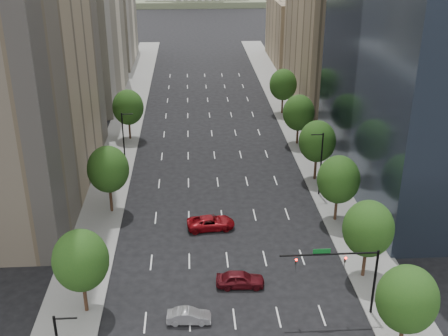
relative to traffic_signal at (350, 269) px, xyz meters
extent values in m
cube|color=slate|center=(-26.03, 30.00, -5.10)|extent=(6.00, 200.00, 0.15)
cube|color=slate|center=(4.97, 30.00, -5.10)|extent=(6.00, 200.00, 0.15)
cube|color=beige|center=(-35.53, 73.00, 12.33)|extent=(14.00, 30.00, 35.00)
cube|color=beige|center=(-35.53, 106.00, 3.83)|extent=(14.00, 26.00, 18.00)
cube|color=#8C7759|center=(14.47, 70.00, 9.83)|extent=(14.00, 30.00, 30.00)
cube|color=#8C7759|center=(14.47, 103.00, 2.83)|extent=(14.00, 26.00, 16.00)
cylinder|color=#382316|center=(3.47, -5.00, -3.30)|extent=(0.36, 0.36, 3.75)
ellipsoid|color=#0E3613|center=(3.47, -5.00, 0.23)|extent=(5.20, 5.20, 5.98)
cylinder|color=#382316|center=(3.47, 6.00, -3.17)|extent=(0.36, 0.36, 4.00)
ellipsoid|color=#0E3613|center=(3.47, 6.00, 0.59)|extent=(5.20, 5.20, 5.98)
cylinder|color=#382316|center=(3.47, 18.00, -3.22)|extent=(0.36, 0.36, 3.90)
ellipsoid|color=#0E3613|center=(3.47, 18.00, 0.44)|extent=(5.20, 5.20, 5.98)
cylinder|color=#382316|center=(3.47, 30.00, -3.12)|extent=(0.36, 0.36, 4.10)
ellipsoid|color=#0E3613|center=(3.47, 30.00, 0.73)|extent=(5.20, 5.20, 5.98)
cylinder|color=#382316|center=(3.47, 44.00, -3.27)|extent=(0.36, 0.36, 3.80)
ellipsoid|color=#0E3613|center=(3.47, 44.00, 0.30)|extent=(5.20, 5.20, 5.98)
cylinder|color=#382316|center=(3.47, 60.00, -3.17)|extent=(0.36, 0.36, 4.00)
ellipsoid|color=#0E3613|center=(3.47, 60.00, 0.59)|extent=(5.20, 5.20, 5.98)
cylinder|color=#382316|center=(-24.53, 2.00, -3.17)|extent=(0.36, 0.36, 4.00)
ellipsoid|color=#0E3613|center=(-24.53, 2.00, 0.59)|extent=(5.20, 5.20, 5.98)
cylinder|color=#382316|center=(-24.53, 22.00, -3.10)|extent=(0.36, 0.36, 4.15)
ellipsoid|color=#0E3613|center=(-24.53, 22.00, 0.80)|extent=(5.20, 5.20, 5.98)
cylinder|color=#382316|center=(-24.53, 48.00, -3.20)|extent=(0.36, 0.36, 3.95)
ellipsoid|color=#0E3613|center=(-24.53, 48.00, 0.52)|extent=(5.20, 5.20, 5.98)
cylinder|color=black|center=(2.97, 25.00, -0.67)|extent=(0.20, 0.20, 9.00)
cylinder|color=black|center=(2.17, 25.00, 3.63)|extent=(1.60, 0.14, 0.14)
cylinder|color=black|center=(-23.23, -10.00, 3.63)|extent=(1.60, 0.14, 0.14)
cylinder|color=black|center=(-24.03, 35.00, -0.67)|extent=(0.20, 0.20, 9.00)
cylinder|color=black|center=(-23.23, 35.00, 3.63)|extent=(1.60, 0.14, 0.14)
cylinder|color=black|center=(2.47, 0.00, -1.67)|extent=(0.24, 0.24, 7.00)
cylinder|color=black|center=(-2.03, 0.00, 1.63)|extent=(9.00, 0.18, 0.18)
imported|color=black|center=(-0.53, 0.00, 1.08)|extent=(0.18, 0.22, 1.10)
imported|color=black|center=(-5.03, 0.00, 1.08)|extent=(0.18, 0.22, 1.10)
sphere|color=#FF0C07|center=(-0.53, -0.18, 1.28)|extent=(0.20, 0.20, 0.20)
sphere|color=#FF0C07|center=(-5.03, -0.18, 1.28)|extent=(0.20, 0.20, 0.20)
cube|color=#0C591E|center=(-2.73, 0.00, 1.98)|extent=(1.60, 0.06, 0.45)
cube|color=#596647|center=(-10.53, 220.00, -3.92)|extent=(60.00, 40.00, 2.50)
imported|color=#4D0C13|center=(-9.53, 5.10, -4.33)|extent=(5.02, 2.21, 1.68)
imported|color=#9C9CA1|center=(-14.77, -0.18, -4.49)|extent=(4.18, 1.62, 1.36)
imported|color=maroon|center=(-12.03, 16.97, -4.37)|extent=(5.98, 3.20, 1.60)
camera|label=1|loc=(-14.14, -41.99, 29.09)|focal=44.84mm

